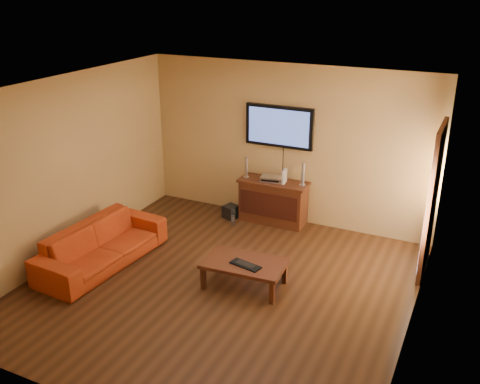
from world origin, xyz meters
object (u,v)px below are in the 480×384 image
Objects in this scene: television at (279,127)px; bottle at (233,220)px; sofa at (101,239)px; speaker_right at (303,175)px; subwoofer at (231,212)px; speaker_left at (246,168)px; av_receiver at (272,178)px; media_console at (273,202)px; coffee_table at (244,265)px; game_console at (284,176)px; keyboard at (246,265)px.

bottle is (-0.56, -0.61, -1.57)m from television.
speaker_right reaches higher than sofa.
subwoofer is 1.19× the size of bottle.
speaker_left is 0.48m from av_receiver.
television is 3.38m from sofa.
av_receiver is 0.98m from bottle.
television reaches higher than av_receiver.
av_receiver is at bearing 165.85° from media_console.
media_console is at bearing 101.75° from coffee_table.
subwoofer is (-1.17, 1.94, -0.22)m from coffee_table.
speaker_left reaches higher than game_console.
speaker_right reaches higher than coffee_table.
speaker_left reaches higher than keyboard.
subwoofer is at bearing -167.48° from media_console.
subwoofer is at bearing -175.74° from av_receiver.
speaker_right is at bearing 89.86° from keyboard.
av_receiver is (-0.04, -0.18, -0.87)m from television.
media_console is 1.01× the size of television.
speaker_right reaches higher than game_console.
television is at bearing 162.85° from speaker_right.
bottle is at bearing -37.30° from subwoofer.
media_console is 2.15m from coffee_table.
television is 0.92m from speaker_left.
television is 0.90m from speaker_right.
game_console is at bearing 29.01° from subwoofer.
television is 3.04× the size of speaker_right.
game_console reaches higher than subwoofer.
speaker_right reaches higher than bottle.
subwoofer is at bearing -174.50° from game_console.
game_console is at bearing -173.51° from speaker_right.
game_console is (-0.25, 2.10, 0.54)m from coffee_table.
keyboard is at bearing -77.26° from media_console.
av_receiver reaches higher than keyboard.
sofa is 2.49m from subwoofer.
subwoofer is (-0.23, -0.15, -0.81)m from speaker_left.
coffee_table is 2.36m from speaker_left.
speaker_left is 1.01× the size of av_receiver.
television reaches higher than media_console.
speaker_left is at bearing -157.83° from television.
av_receiver is at bearing 103.69° from keyboard.
speaker_left is 0.79× the size of keyboard.
av_receiver is (-0.54, -0.02, -0.14)m from speaker_right.
keyboard is (2.22, 0.24, -0.02)m from sofa.
media_console is 2.98m from sofa.
bottle is at bearing -149.81° from av_receiver.
speaker_left is 1.58× the size of subwoofer.
sofa is (-2.16, -0.33, 0.08)m from coffee_table.
speaker_left is 0.69m from game_console.
game_console is (0.23, -0.01, 0.08)m from av_receiver.
television is at bearing 44.70° from subwoofer.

